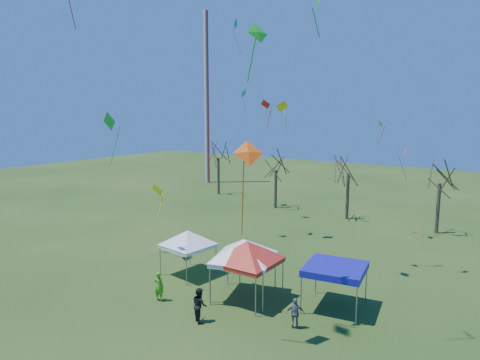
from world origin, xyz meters
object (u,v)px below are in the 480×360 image
object	(u,v)px
tree_0	(218,144)
person_dark	(200,305)
tent_white_mid	(244,243)
tent_white_west	(188,234)
tree_3	(441,165)
person_green	(159,286)
radio_mast	(207,99)
tree_2	(349,157)
tent_red	(247,245)
tree_1	(276,156)
person_grey	(295,313)
tent_blue	(335,269)

from	to	relation	value
tree_0	person_dark	world-z (taller)	tree_0
tent_white_mid	person_dark	size ratio (longest dim) A/B	2.45
tree_0	tent_white_mid	distance (m)	31.60
tent_white_west	person_dark	world-z (taller)	tent_white_west
tree_3	person_green	xyz separation A→B (m)	(-10.41, -23.84, -5.22)
radio_mast	tree_2	world-z (taller)	radio_mast
radio_mast	person_dark	size ratio (longest dim) A/B	13.96
radio_mast	tree_0	bearing A→B (deg)	-42.77
tent_white_mid	tree_3	bearing A→B (deg)	72.17
tree_2	tent_red	size ratio (longest dim) A/B	1.80
tree_0	tent_red	distance (m)	31.91
radio_mast	tree_1	distance (m)	20.72
tent_red	person_grey	size ratio (longest dim) A/B	2.92
radio_mast	person_grey	xyz separation A→B (m)	(31.47, -32.20, -11.72)
tree_0	tree_2	size ratio (longest dim) A/B	1.03
person_grey	person_green	size ratio (longest dim) A/B	0.91
tree_2	tent_white_west	size ratio (longest dim) A/B	2.10
tent_blue	tent_white_mid	bearing A→B (deg)	-161.01
tree_1	person_grey	size ratio (longest dim) A/B	4.84
radio_mast	tree_3	world-z (taller)	radio_mast
person_dark	tree_3	bearing A→B (deg)	-74.71
radio_mast	tent_blue	distance (m)	44.56
tent_blue	person_grey	bearing A→B (deg)	-103.33
tent_white_mid	tree_0	bearing A→B (deg)	130.01
tree_3	tent_red	distance (m)	22.01
person_dark	person_grey	size ratio (longest dim) A/B	1.15
tent_white_mid	person_dark	world-z (taller)	tent_white_mid
radio_mast	person_grey	distance (m)	46.52
tree_0	tent_blue	xyz separation A→B (m)	(25.07, -22.41, -4.24)
tent_blue	person_dark	distance (m)	7.52
tree_2	tent_blue	xyz separation A→B (m)	(6.59, -19.40, -4.05)
tent_blue	person_green	xyz separation A→B (m)	(-8.59, -4.77, -1.39)
tree_2	person_dark	world-z (taller)	tree_2
tree_0	tree_3	size ratio (longest dim) A/B	1.07
tree_2	tree_1	bearing A→B (deg)	178.15
tree_0	person_green	world-z (taller)	tree_0
radio_mast	tent_blue	world-z (taller)	radio_mast
tent_red	person_grey	world-z (taller)	tent_red
person_dark	person_green	size ratio (longest dim) A/B	1.04
tent_red	tree_1	bearing A→B (deg)	115.92
tent_red	tree_3	bearing A→B (deg)	73.06
tent_white_mid	person_grey	xyz separation A→B (m)	(4.10, -1.50, -2.49)
tent_blue	tent_white_west	bearing A→B (deg)	-175.30
tree_1	tent_red	xyz separation A→B (m)	(10.44, -21.48, -2.55)
tent_white_west	person_dark	distance (m)	6.82
person_green	tent_blue	bearing A→B (deg)	-158.65
tree_1	tent_red	world-z (taller)	tree_1
tent_white_west	tent_white_mid	distance (m)	5.11
radio_mast	person_green	size ratio (longest dim) A/B	14.56
tent_white_mid	tent_red	distance (m)	0.34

